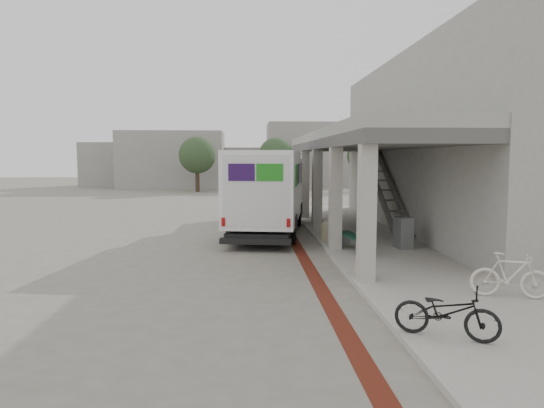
{
  "coord_description": "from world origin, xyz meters",
  "views": [
    {
      "loc": [
        -0.7,
        -14.6,
        3.02
      ],
      "look_at": [
        0.07,
        0.06,
        1.6
      ],
      "focal_mm": 32.0,
      "sensor_mm": 36.0,
      "label": 1
    }
  ],
  "objects": [
    {
      "name": "distant_backdrop",
      "position": [
        -2.84,
        35.89,
        2.7
      ],
      "size": [
        28.0,
        10.0,
        6.5
      ],
      "color": "gray",
      "rests_on": "ground"
    },
    {
      "name": "bollard_near",
      "position": [
        2.1,
        -3.21,
        0.4
      ],
      "size": [
        0.38,
        0.38,
        0.56
      ],
      "color": "tan",
      "rests_on": "sidewalk"
    },
    {
      "name": "bicycle_black",
      "position": [
        2.5,
        -7.19,
        0.55
      ],
      "size": [
        1.71,
        1.26,
        0.86
      ],
      "primitive_type": "imported",
      "rotation": [
        0.0,
        0.0,
        1.09
      ],
      "color": "black",
      "rests_on": "sidewalk"
    },
    {
      "name": "fedex_truck",
      "position": [
        0.13,
        4.23,
        1.73
      ],
      "size": [
        3.44,
        7.86,
        3.24
      ],
      "rotation": [
        0.0,
        0.0,
        -0.15
      ],
      "color": "black",
      "rests_on": "ground"
    },
    {
      "name": "tree_mid",
      "position": [
        2.0,
        30.0,
        3.18
      ],
      "size": [
        3.2,
        3.2,
        4.8
      ],
      "color": "#38281C",
      "rests_on": "ground"
    },
    {
      "name": "utility_cabinet",
      "position": [
        4.3,
        0.48,
        0.62
      ],
      "size": [
        0.52,
        0.65,
        0.99
      ],
      "primitive_type": "cube",
      "rotation": [
        0.0,
        0.0,
        0.14
      ],
      "color": "slate",
      "rests_on": "sidewalk"
    },
    {
      "name": "bicycle_cream",
      "position": [
        4.74,
        -5.06,
        0.59
      ],
      "size": [
        1.63,
        0.89,
        0.94
      ],
      "primitive_type": "imported",
      "rotation": [
        0.0,
        0.0,
        1.27
      ],
      "color": "beige",
      "rests_on": "sidewalk"
    },
    {
      "name": "tree_right",
      "position": [
        10.0,
        29.0,
        3.18
      ],
      "size": [
        3.2,
        3.2,
        4.8
      ],
      "color": "#38281C",
      "rests_on": "ground"
    },
    {
      "name": "bollard_far",
      "position": [
        2.1,
        1.98,
        0.46
      ],
      "size": [
        0.46,
        0.46,
        0.69
      ],
      "color": "gray",
      "rests_on": "sidewalk"
    },
    {
      "name": "tree_left",
      "position": [
        -5.0,
        28.0,
        3.18
      ],
      "size": [
        3.2,
        3.2,
        4.8
      ],
      "color": "#38281C",
      "rests_on": "ground"
    },
    {
      "name": "bike_lane_stripe",
      "position": [
        1.0,
        2.0,
        0.01
      ],
      "size": [
        0.35,
        40.0,
        0.01
      ],
      "primitive_type": "cube",
      "color": "#561C11",
      "rests_on": "ground"
    },
    {
      "name": "ground",
      "position": [
        0.0,
        0.0,
        0.0
      ],
      "size": [
        120.0,
        120.0,
        0.0
      ],
      "primitive_type": "plane",
      "color": "#6B675C",
      "rests_on": "ground"
    },
    {
      "name": "sidewalk",
      "position": [
        4.0,
        0.0,
        0.06
      ],
      "size": [
        4.4,
        28.0,
        0.12
      ],
      "primitive_type": "cube",
      "color": "#9A958A",
      "rests_on": "ground"
    },
    {
      "name": "bench",
      "position": [
        2.6,
        0.18,
        0.46
      ],
      "size": [
        0.72,
        2.08,
        0.48
      ],
      "rotation": [
        0.0,
        0.0,
        0.14
      ],
      "color": "slate",
      "rests_on": "sidewalk"
    },
    {
      "name": "transit_building",
      "position": [
        6.83,
        4.5,
        3.4
      ],
      "size": [
        7.6,
        17.0,
        7.0
      ],
      "color": "gray",
      "rests_on": "ground"
    }
  ]
}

